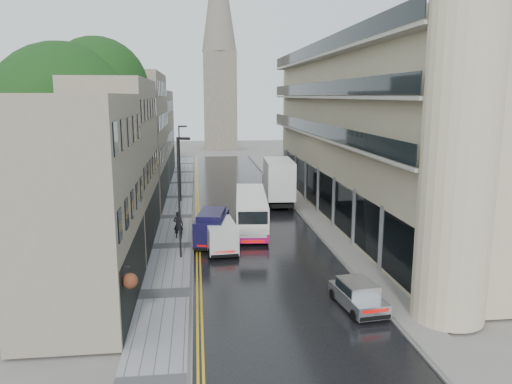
{
  "coord_description": "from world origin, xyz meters",
  "views": [
    {
      "loc": [
        -4.12,
        -13.5,
        10.03
      ],
      "look_at": [
        -0.34,
        18.0,
        3.89
      ],
      "focal_mm": 35.0,
      "sensor_mm": 36.0,
      "label": 1
    }
  ],
  "objects": [
    {
      "name": "lamp_post_far",
      "position": [
        -5.71,
        33.86,
        3.69
      ],
      "size": [
        0.8,
        0.19,
        7.14
      ],
      "primitive_type": null,
      "rotation": [
        0.0,
        0.0,
        -0.01
      ],
      "color": "black",
      "rests_on": "left_sidewalk"
    },
    {
      "name": "tree_far",
      "position": [
        -12.2,
        33.0,
        6.23
      ],
      "size": [
        9.24,
        9.24,
        12.46
      ],
      "primitive_type": null,
      "color": "black",
      "rests_on": "ground"
    },
    {
      "name": "navy_van",
      "position": [
        -4.3,
        18.35,
        1.21
      ],
      "size": [
        2.65,
        4.92,
        2.38
      ],
      "primitive_type": null,
      "rotation": [
        0.0,
        0.0,
        -0.18
      ],
      "color": "#110E33",
      "rests_on": "road"
    },
    {
      "name": "pedestrian",
      "position": [
        -5.51,
        20.97,
        1.09
      ],
      "size": [
        0.79,
        0.61,
        1.93
      ],
      "primitive_type": "imported",
      "rotation": [
        0.0,
        0.0,
        2.91
      ],
      "color": "black",
      "rests_on": "left_sidewalk"
    },
    {
      "name": "silver_hatchback",
      "position": [
        2.82,
        6.85,
        0.7
      ],
      "size": [
        2.0,
        3.78,
        1.36
      ],
      "primitive_type": null,
      "rotation": [
        0.0,
        0.0,
        0.12
      ],
      "color": "silver",
      "rests_on": "road"
    },
    {
      "name": "white_van",
      "position": [
        -3.41,
        16.55,
        0.99
      ],
      "size": [
        2.15,
        4.41,
        1.94
      ],
      "primitive_type": null,
      "rotation": [
        0.0,
        0.0,
        0.08
      ],
      "color": "silver",
      "rests_on": "road"
    },
    {
      "name": "lamp_post_near",
      "position": [
        -5.24,
        16.61,
        3.85
      ],
      "size": [
        0.85,
        0.45,
        7.45
      ],
      "primitive_type": null,
      "rotation": [
        0.0,
        0.0,
        -0.34
      ],
      "color": "black",
      "rests_on": "left_sidewalk"
    },
    {
      "name": "old_shop_row",
      "position": [
        -9.45,
        30.0,
        6.0
      ],
      "size": [
        4.5,
        56.0,
        12.0
      ],
      "primitive_type": null,
      "color": "gray",
      "rests_on": "ground"
    },
    {
      "name": "modern_block",
      "position": [
        10.3,
        26.0,
        7.0
      ],
      "size": [
        8.0,
        40.0,
        14.0
      ],
      "primitive_type": null,
      "color": "#C4B991",
      "rests_on": "ground"
    },
    {
      "name": "right_sidewalk",
      "position": [
        5.4,
        27.5,
        0.06
      ],
      "size": [
        1.8,
        85.0,
        0.12
      ],
      "primitive_type": "cube",
      "color": "slate",
      "rests_on": "ground"
    },
    {
      "name": "white_lorry",
      "position": [
        2.18,
        30.2,
        2.14
      ],
      "size": [
        2.86,
        8.19,
        4.24
      ],
      "primitive_type": null,
      "rotation": [
        0.0,
        0.0,
        -0.06
      ],
      "color": "white",
      "rests_on": "road"
    },
    {
      "name": "church_spire",
      "position": [
        0.5,
        82.0,
        20.0
      ],
      "size": [
        6.4,
        6.4,
        40.0
      ],
      "primitive_type": null,
      "color": "gray",
      "rests_on": "ground"
    },
    {
      "name": "cream_bus",
      "position": [
        -1.32,
        20.71,
        1.34
      ],
      "size": [
        3.01,
        9.85,
        2.65
      ],
      "primitive_type": null,
      "rotation": [
        0.0,
        0.0,
        -0.08
      ],
      "color": "white",
      "rests_on": "road"
    },
    {
      "name": "tree_near",
      "position": [
        -12.5,
        20.0,
        6.95
      ],
      "size": [
        10.56,
        10.56,
        13.89
      ],
      "primitive_type": null,
      "color": "black",
      "rests_on": "ground"
    },
    {
      "name": "left_sidewalk",
      "position": [
        -5.85,
        27.5,
        0.06
      ],
      "size": [
        2.7,
        85.0,
        0.12
      ],
      "primitive_type": "cube",
      "color": "gray",
      "rests_on": "ground"
    },
    {
      "name": "road",
      "position": [
        0.0,
        27.5,
        0.01
      ],
      "size": [
        9.0,
        85.0,
        0.02
      ],
      "primitive_type": "cube",
      "color": "black",
      "rests_on": "ground"
    }
  ]
}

